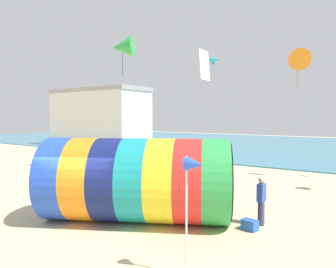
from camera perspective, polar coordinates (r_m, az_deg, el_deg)
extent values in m
plane|color=#CCBA8C|center=(12.46, -14.23, -15.24)|extent=(120.00, 120.00, 0.00)
cube|color=teal|center=(45.31, 23.83, -2.06)|extent=(120.00, 40.00, 0.10)
cylinder|color=blue|center=(13.24, -17.92, -7.31)|extent=(2.33, 3.17, 3.09)
cylinder|color=orange|center=(12.87, -13.97, -7.54)|extent=(2.33, 3.17, 3.09)
cylinder|color=navy|center=(12.56, -9.81, -7.76)|extent=(2.33, 3.17, 3.09)
cylinder|color=teal|center=(12.33, -5.46, -7.93)|extent=(2.33, 3.17, 3.09)
cylinder|color=yellow|center=(12.16, -0.96, -8.07)|extent=(2.33, 3.17, 3.09)
cylinder|color=red|center=(12.07, 3.64, -8.16)|extent=(2.33, 3.17, 3.09)
cylinder|color=green|center=(12.06, 8.27, -8.20)|extent=(2.33, 3.17, 3.09)
cylinder|color=black|center=(12.09, 10.68, -8.20)|extent=(1.42, 2.52, 2.84)
cylinder|color=#383D56|center=(12.50, 15.91, -13.15)|extent=(0.24, 0.24, 0.86)
cube|color=#2D4CA5|center=(12.31, 15.96, -9.79)|extent=(0.24, 0.37, 0.64)
sphere|color=beige|center=(12.22, 15.99, -7.69)|extent=(0.23, 0.23, 0.23)
cube|color=white|center=(18.93, 6.37, 11.87)|extent=(0.24, 1.18, 1.69)
cylinder|color=gray|center=(18.79, 6.35, 8.35)|extent=(0.03, 0.03, 1.70)
ellipsoid|color=#2DB2C6|center=(23.40, 7.85, 12.64)|extent=(0.91, 0.42, 0.39)
cube|color=#1B6B77|center=(23.37, 7.85, 12.17)|extent=(0.13, 0.02, 0.23)
cone|color=green|center=(18.88, -7.96, 14.77)|extent=(1.66, 1.64, 1.25)
cylinder|color=#1E642A|center=(18.71, -7.93, 11.88)|extent=(0.03, 0.03, 1.28)
cone|color=orange|center=(20.03, 21.65, 12.18)|extent=(1.73, 1.87, 1.49)
cylinder|color=#8F4F12|center=(19.89, 21.59, 9.37)|extent=(0.03, 0.03, 1.32)
cube|color=silver|center=(42.84, -11.89, 2.42)|extent=(13.06, 5.42, 6.92)
cube|color=#9D9992|center=(42.96, -11.95, 7.37)|extent=(13.32, 5.53, 0.50)
cylinder|color=silver|center=(8.13, 3.23, -14.24)|extent=(0.05, 0.05, 2.95)
cone|color=blue|center=(7.73, 4.64, -5.29)|extent=(0.45, 0.36, 0.36)
cube|color=#2659B2|center=(11.96, 14.06, -15.13)|extent=(0.58, 0.46, 0.36)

